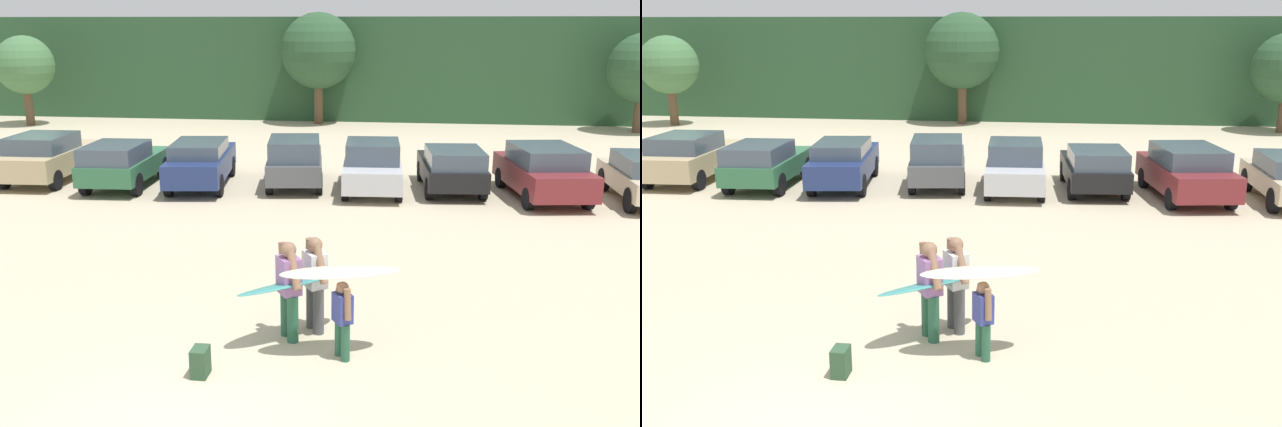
% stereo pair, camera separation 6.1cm
% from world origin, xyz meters
% --- Properties ---
extents(hillside_ridge, '(108.00, 12.00, 5.51)m').
position_xyz_m(hillside_ridge, '(0.00, 35.97, 2.75)').
color(hillside_ridge, '#284C2D').
rests_on(hillside_ridge, ground_plane).
extents(tree_center, '(2.96, 2.96, 4.59)m').
position_xyz_m(tree_center, '(-16.88, 26.52, 3.08)').
color(tree_center, brown).
rests_on(tree_center, ground_plane).
extents(tree_right, '(3.91, 3.91, 5.74)m').
position_xyz_m(tree_right, '(-2.02, 29.12, 3.76)').
color(tree_right, brown).
rests_on(tree_right, ground_plane).
extents(parked_car_tan, '(2.06, 4.30, 1.61)m').
position_xyz_m(parked_car_tan, '(-9.21, 14.00, 0.84)').
color(parked_car_tan, tan).
rests_on(parked_car_tan, ground_plane).
extents(parked_car_forest_green, '(2.00, 4.18, 1.51)m').
position_xyz_m(parked_car_forest_green, '(-6.31, 13.40, 0.81)').
color(parked_car_forest_green, '#2D6642').
rests_on(parked_car_forest_green, ground_plane).
extents(parked_car_navy, '(2.27, 4.71, 1.50)m').
position_xyz_m(parked_car_navy, '(-3.86, 13.91, 0.81)').
color(parked_car_navy, navy).
rests_on(parked_car_navy, ground_plane).
extents(parked_car_dark_gray, '(2.26, 4.28, 1.63)m').
position_xyz_m(parked_car_dark_gray, '(-0.83, 14.31, 0.86)').
color(parked_car_dark_gray, '#4C4F54').
rests_on(parked_car_dark_gray, ground_plane).
extents(parked_car_silver, '(2.00, 4.20, 1.60)m').
position_xyz_m(parked_car_silver, '(1.71, 13.93, 0.81)').
color(parked_car_silver, silver).
rests_on(parked_car_silver, ground_plane).
extents(parked_car_black, '(2.12, 4.12, 1.45)m').
position_xyz_m(parked_car_black, '(4.20, 14.20, 0.77)').
color(parked_car_black, black).
rests_on(parked_car_black, ground_plane).
extents(parked_car_maroon, '(2.55, 4.57, 1.61)m').
position_xyz_m(parked_car_maroon, '(6.90, 13.69, 0.85)').
color(parked_car_maroon, maroon).
rests_on(parked_car_maroon, ground_plane).
extents(person_adult, '(0.54, 0.74, 1.70)m').
position_xyz_m(person_adult, '(0.95, 2.96, 0.96)').
color(person_adult, '#26593F').
rests_on(person_adult, ground_plane).
extents(person_child, '(0.39, 0.52, 1.29)m').
position_xyz_m(person_child, '(1.90, 2.36, 0.73)').
color(person_child, '#26593F').
rests_on(person_child, ground_plane).
extents(person_companion, '(0.54, 0.71, 1.68)m').
position_xyz_m(person_companion, '(1.34, 3.34, 0.95)').
color(person_companion, '#4C4C51').
rests_on(person_companion, ground_plane).
extents(surfboard_teal, '(1.98, 1.82, 0.21)m').
position_xyz_m(surfboard_teal, '(1.03, 3.00, 0.97)').
color(surfboard_teal, teal).
extents(surfboard_cream, '(1.99, 1.02, 0.09)m').
position_xyz_m(surfboard_cream, '(1.86, 2.46, 1.41)').
color(surfboard_cream, beige).
extents(backpack_dropped, '(0.24, 0.34, 0.45)m').
position_xyz_m(backpack_dropped, '(-0.16, 1.51, 0.22)').
color(backpack_dropped, '#2D4C33').
rests_on(backpack_dropped, ground_plane).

